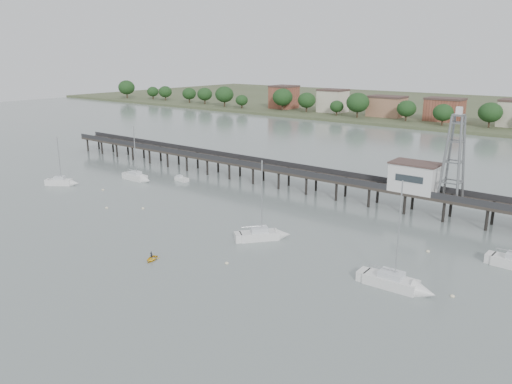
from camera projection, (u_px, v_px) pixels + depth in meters
ground_plane at (22, 293)px, 60.38m from camera, size 500.00×500.00×0.00m
pier at (297, 173)px, 104.78m from camera, size 150.00×5.00×5.50m
pier_building at (414, 177)px, 89.12m from camera, size 8.40×5.40×5.30m
lattice_tower at (454, 157)px, 84.06m from camera, size 3.20×3.20×15.50m
sailboat_a at (64, 182)px, 109.44m from camera, size 6.54×5.35×11.09m
sailboat_d at (402, 285)px, 60.90m from camera, size 8.89×2.86×14.49m
sailboat_b at (139, 178)px, 113.35m from camera, size 7.87×2.37×12.99m
sailboat_c at (267, 235)px, 77.68m from camera, size 6.89×7.65×13.24m
white_tender at (181, 179)px, 113.18m from camera, size 3.62×1.72×1.37m
yellow_dinghy at (152, 260)px, 69.91m from camera, size 1.78×1.09×2.41m
dinghy_occupant at (152, 260)px, 69.91m from camera, size 0.68×1.09×0.24m
mooring_buoys at (219, 229)px, 82.06m from camera, size 74.12×21.95×0.39m
far_shore at (504, 111)px, 241.28m from camera, size 500.00×170.00×10.40m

